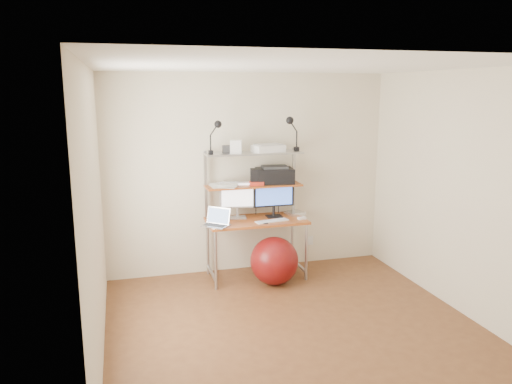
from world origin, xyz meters
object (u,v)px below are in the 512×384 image
(laptop, at_px, (217,222))
(monitor_silver, at_px, (237,197))
(monitor_black, at_px, (274,196))
(printer, at_px, (275,175))
(exercise_ball, at_px, (274,261))

(laptop, bearing_deg, monitor_silver, 83.06)
(monitor_silver, height_order, laptop, monitor_silver)
(monitor_black, distance_m, laptop, 0.83)
(monitor_black, height_order, printer, printer)
(laptop, bearing_deg, monitor_black, 56.99)
(monitor_black, xyz_separation_m, laptop, (-0.76, -0.22, -0.22))
(monitor_black, xyz_separation_m, printer, (0.03, 0.08, 0.25))
(monitor_silver, height_order, monitor_black, monitor_black)
(monitor_black, distance_m, printer, 0.27)
(monitor_black, relative_size, exercise_ball, 0.90)
(monitor_silver, height_order, printer, printer)
(monitor_silver, distance_m, laptop, 0.48)
(monitor_silver, xyz_separation_m, exercise_ball, (0.35, -0.42, -0.71))
(laptop, xyz_separation_m, exercise_ball, (0.66, -0.13, -0.50))
(laptop, distance_m, exercise_ball, 0.84)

